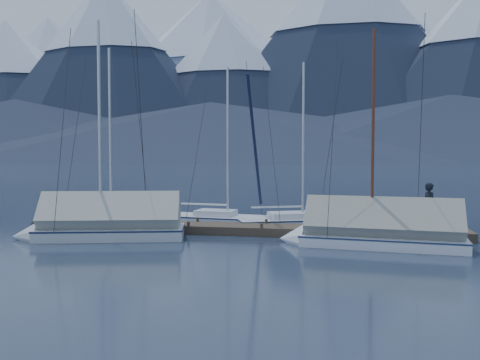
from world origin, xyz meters
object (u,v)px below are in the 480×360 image
Objects in this scene: sailboat_open_right at (312,223)px; person at (430,206)px; sailboat_covered_far at (98,227)px; sailboat_open_mid at (236,222)px; sailboat_open_left at (121,217)px; sailboat_covered_near at (368,234)px.

person is at bearing -24.88° from sailboat_open_right.
sailboat_open_mid is at bearing 46.34° from sailboat_covered_far.
sailboat_open_right is at bearing -1.07° from sailboat_open_left.
sailboat_open_mid reaches higher than person.
sailboat_covered_far reaches higher than sailboat_open_right.
sailboat_open_right is 9.38m from sailboat_covered_far.
sailboat_open_mid is at bearing 141.76° from sailboat_covered_near.
sailboat_open_left is at bearing 157.39° from sailboat_covered_near.
sailboat_covered_near is 10.16m from sailboat_covered_far.
person is at bearing -9.55° from sailboat_open_left.
sailboat_open_left is 5.84m from sailboat_open_mid.
sailboat_covered_far is (1.29, -5.10, 0.29)m from sailboat_open_left.
sailboat_covered_far is at bearing 80.01° from person.
sailboat_covered_near is at bearing -22.61° from sailboat_open_left.
sailboat_open_right is 0.95× the size of sailboat_covered_near.
person is (4.69, -2.17, 1.10)m from sailboat_open_right.
sailboat_open_left is 1.14× the size of sailboat_open_right.
sailboat_open_left is at bearing 178.93° from sailboat_open_right.
sailboat_open_left is 1.16× the size of sailboat_open_mid.
sailboat_covered_far is at bearing -178.13° from sailboat_covered_near.
sailboat_open_left is 14.19m from person.
sailboat_covered_near is at bearing -64.66° from sailboat_open_right.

